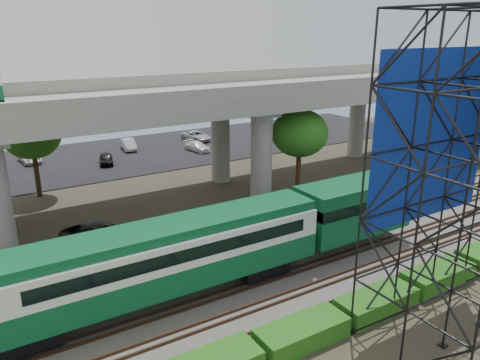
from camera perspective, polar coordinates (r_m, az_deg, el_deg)
ground at (r=26.12m, az=-0.40°, el=-15.02°), size 140.00×140.00×0.00m
ballast_bed at (r=27.54m, az=-2.62°, el=-12.91°), size 90.00×12.00×0.20m
service_road at (r=34.43m, az=-9.56°, el=-6.64°), size 90.00×5.00×0.08m
parking_lot at (r=55.79m, az=-18.83°, el=2.24°), size 90.00×18.00×0.08m
harbor_water at (r=76.93m, az=-22.69°, el=5.91°), size 140.00×40.00×0.03m
rail_tracks at (r=27.45m, az=-2.62°, el=-12.58°), size 90.00×9.52×0.16m
commuter_train at (r=25.58m, az=-5.84°, el=-8.45°), size 29.30×3.06×4.30m
overpass at (r=36.74m, az=-15.07°, el=7.93°), size 80.00×12.00×12.40m
hedge_strip at (r=23.40m, az=7.57°, el=-17.93°), size 34.60×1.80×1.20m
trees at (r=36.59m, az=-20.21°, el=3.16°), size 40.94×16.94×7.69m
suv at (r=33.35m, az=-16.50°, el=-6.44°), size 6.21×4.46×1.57m
parked_cars at (r=55.42m, az=-18.44°, el=2.87°), size 35.95×9.75×1.31m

